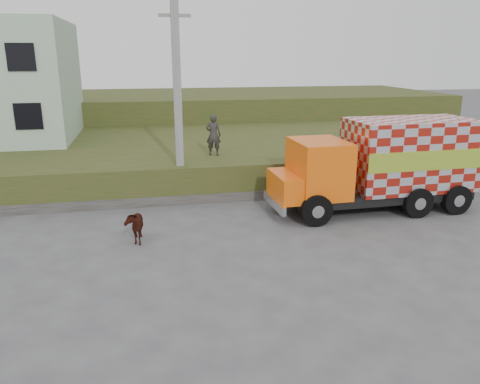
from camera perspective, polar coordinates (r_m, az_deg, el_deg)
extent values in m
plane|color=#474749|center=(15.29, -2.00, -5.90)|extent=(120.00, 120.00, 0.00)
cube|color=#2B4416|center=(24.60, -5.92, 4.46)|extent=(40.00, 12.00, 1.50)
cube|color=#2B4416|center=(36.29, -7.91, 9.44)|extent=(40.00, 12.00, 3.00)
cube|color=#595651|center=(19.01, -10.09, -1.00)|extent=(16.00, 0.50, 0.40)
cube|color=gray|center=(18.69, -7.60, 10.73)|extent=(0.30, 0.30, 8.00)
cube|color=gray|center=(18.66, -7.99, 20.55)|extent=(1.20, 0.12, 0.12)
cube|color=black|center=(18.84, 16.32, -0.10)|extent=(7.00, 2.43, 0.36)
cube|color=#EE5A0C|center=(17.50, 9.58, 2.91)|extent=(1.90, 2.40, 2.04)
cube|color=#EE5A0C|center=(17.24, 5.87, 0.75)|extent=(1.08, 2.17, 0.92)
cube|color=silver|center=(19.12, 19.90, 4.40)|extent=(4.76, 2.57, 2.66)
cube|color=yellow|center=(18.11, 21.99, 3.55)|extent=(4.70, 0.16, 0.71)
cube|color=yellow|center=(20.16, 18.01, 5.15)|extent=(4.70, 0.16, 0.71)
cube|color=silver|center=(17.26, 4.20, -1.31)|extent=(0.22, 2.35, 0.31)
cylinder|color=black|center=(16.60, 9.28, -2.22)|extent=(1.13, 0.39, 1.12)
cylinder|color=black|center=(18.69, 6.59, 0.01)|extent=(1.13, 0.39, 1.12)
cylinder|color=black|center=(18.44, 20.83, -1.21)|extent=(1.13, 0.39, 1.12)
cylinder|color=black|center=(20.34, 17.23, 0.72)|extent=(1.13, 0.39, 1.12)
cylinder|color=black|center=(19.38, 24.86, -0.84)|extent=(1.13, 0.39, 1.12)
cylinder|color=black|center=(21.20, 21.06, 0.98)|extent=(1.13, 0.39, 1.12)
imported|color=black|center=(15.42, -12.80, -3.93)|extent=(0.63, 1.32, 1.10)
imported|color=#2B2826|center=(20.75, -3.26, 6.97)|extent=(0.76, 0.61, 1.82)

